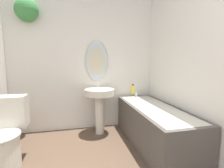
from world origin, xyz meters
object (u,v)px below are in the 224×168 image
bathtub (154,125)px  shampoo_bottle (133,89)px  toilet (4,139)px  pedestal_sink (100,101)px

bathtub → shampoo_bottle: 0.75m
toilet → shampoo_bottle: shampoo_bottle is taller
toilet → shampoo_bottle: bearing=22.9°
toilet → bathtub: toilet is taller
toilet → pedestal_sink: 1.35m
toilet → bathtub: bearing=3.8°
toilet → pedestal_sink: size_ratio=0.93×
toilet → bathtub: (1.84, 0.12, -0.06)m
toilet → shampoo_bottle: 1.93m
pedestal_sink → bathtub: 0.92m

